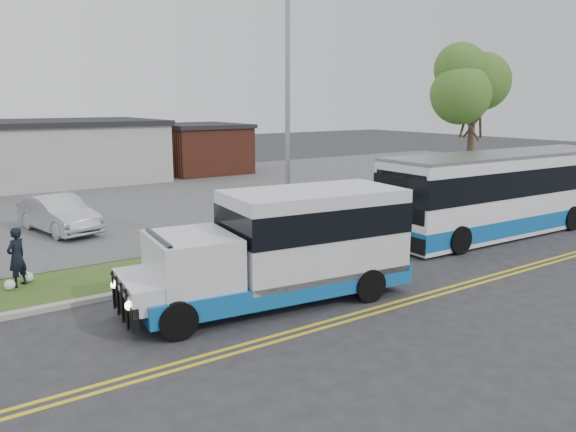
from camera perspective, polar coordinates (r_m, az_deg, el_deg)
ground at (r=18.09m, az=-2.87°, el=-6.61°), size 140.00×140.00×0.00m
lane_line_north at (r=15.14m, az=4.94°, el=-10.33°), size 70.00×0.12×0.01m
lane_line_south at (r=14.93m, az=5.68°, el=-10.68°), size 70.00×0.12×0.01m
curb at (r=18.97m, az=-4.63°, el=-5.52°), size 80.00×0.30×0.15m
verge at (r=20.50m, az=-7.15°, el=-4.34°), size 80.00×3.30×0.10m
parking_lot at (r=33.37m, az=-18.41°, el=1.35°), size 80.00×25.00×0.10m
brick_wing at (r=45.23m, az=-8.95°, el=6.80°), size 6.30×7.30×3.90m
tree_east at (r=28.99m, az=18.37°, el=12.13°), size 5.20×5.20×8.33m
streetlight_near at (r=21.11m, az=0.07°, el=10.47°), size 0.35×1.53×9.50m
shuttle_bus at (r=16.00m, az=0.03°, el=-2.74°), size 8.48×3.59×3.16m
transit_bus at (r=26.00m, az=21.18°, el=2.24°), size 12.69×3.35×3.50m
pedestrian at (r=18.92m, az=-25.85°, el=-3.77°), size 0.80×0.76×1.83m
parked_car_a at (r=26.01m, az=-22.27°, el=0.20°), size 2.67×5.07×1.59m
grocery_bag_left at (r=18.84m, az=-26.43°, el=-6.28°), size 0.32×0.32×0.32m
grocery_bag_right at (r=19.40m, az=-24.90°, el=-5.65°), size 0.32×0.32×0.32m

